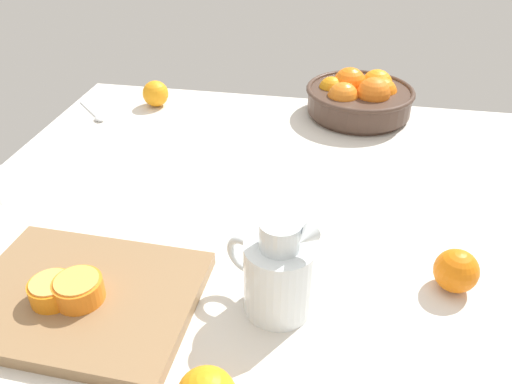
{
  "coord_description": "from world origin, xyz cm",
  "views": [
    {
      "loc": [
        12.35,
        -77.83,
        56.55
      ],
      "look_at": [
        -1.85,
        -0.99,
        4.91
      ],
      "focal_mm": 36.13,
      "sensor_mm": 36.0,
      "label": 1
    }
  ],
  "objects": [
    {
      "name": "ground_plane",
      "position": [
        0.0,
        0.0,
        -1.5
      ],
      "size": [
        118.86,
        109.45,
        3.0
      ],
      "primitive_type": "cube",
      "color": "silver"
    },
    {
      "name": "orange_half_1",
      "position": [
        -22.61,
        -29.33,
        4.01
      ],
      "size": [
        7.15,
        7.15,
        3.7
      ],
      "color": "orange",
      "rests_on": "cutting_board"
    },
    {
      "name": "cutting_board",
      "position": [
        -23.18,
        -28.11,
        1.09
      ],
      "size": [
        34.57,
        26.89,
        2.19
      ],
      "primitive_type": "cube",
      "rotation": [
        0.0,
        0.0,
        -0.03
      ],
      "color": "olive",
      "rests_on": "ground_plane"
    },
    {
      "name": "orange_half_0",
      "position": [
        -26.4,
        -30.04,
        3.84
      ],
      "size": [
        6.54,
        6.54,
        3.37
      ],
      "color": "orange",
      "rests_on": "cutting_board"
    },
    {
      "name": "juice_pitcher",
      "position": [
        5.56,
        -23.49,
        5.81
      ],
      "size": [
        13.74,
        10.19,
        16.37
      ],
      "color": "white",
      "rests_on": "ground_plane"
    },
    {
      "name": "spoon",
      "position": [
        -50.41,
        33.7,
        0.43
      ],
      "size": [
        11.83,
        11.46,
        1.0
      ],
      "color": "silver",
      "rests_on": "ground_plane"
    },
    {
      "name": "fruit_bowl",
      "position": [
        16.11,
        46.78,
        4.88
      ],
      "size": [
        27.08,
        27.08,
        11.32
      ],
      "color": "#473328",
      "rests_on": "ground_plane"
    },
    {
      "name": "loose_orange_0",
      "position": [
        31.67,
        -14.57,
        3.38
      ],
      "size": [
        6.77,
        6.77,
        6.77
      ],
      "primitive_type": "sphere",
      "color": "orange",
      "rests_on": "ground_plane"
    },
    {
      "name": "loose_orange_1",
      "position": [
        -36.93,
        42.8,
        3.4
      ],
      "size": [
        6.79,
        6.79,
        6.79
      ],
      "primitive_type": "sphere",
      "color": "orange",
      "rests_on": "ground_plane"
    }
  ]
}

